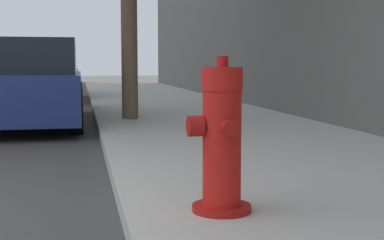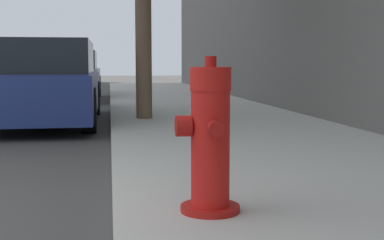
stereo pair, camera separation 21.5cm
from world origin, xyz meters
name	(u,v)px [view 2 (the right image)]	position (x,y,z in m)	size (l,w,h in m)	color
sidewalk_slab	(374,211)	(3.53, 0.00, 0.06)	(3.07, 40.00, 0.12)	#B7B2A8
fire_hydrant	(210,142)	(2.53, -0.07, 0.51)	(0.35, 0.35, 0.85)	#A91511
parked_car_near	(41,84)	(0.94, 5.65, 0.62)	(1.74, 4.21, 1.28)	navy
parked_car_mid	(66,76)	(0.87, 11.25, 0.62)	(1.73, 3.86, 1.26)	#B7B7BC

